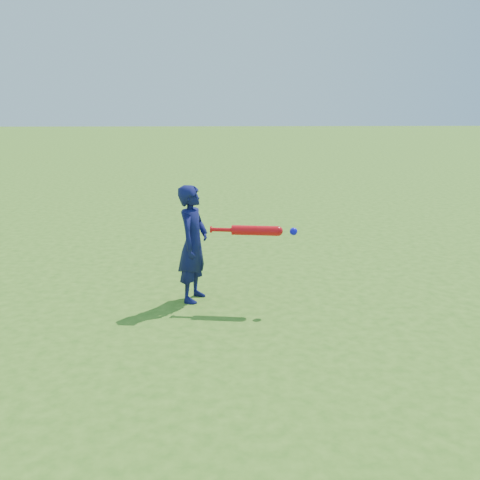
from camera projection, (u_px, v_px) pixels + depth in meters
The scene contains 3 objects.
ground at pixel (261, 288), 6.17m from camera, with size 80.00×80.00×0.00m, color #3B6F1A.
child at pixel (193, 244), 5.66m from camera, with size 0.46×0.30×1.25m, color #0F1248.
bat_swing at pixel (259, 231), 5.49m from camera, with size 0.90×0.19×0.10m.
Camera 1 is at (-0.45, -5.82, 2.10)m, focal length 40.00 mm.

